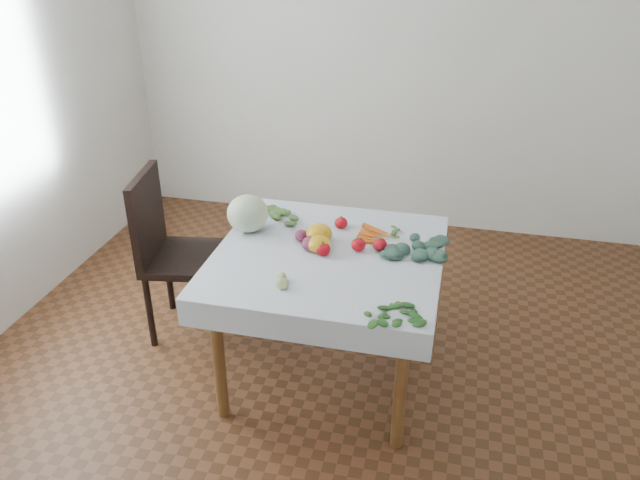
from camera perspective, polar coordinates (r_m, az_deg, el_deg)
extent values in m
plane|color=brown|center=(3.54, 0.67, -11.96)|extent=(4.00, 4.00, 0.00)
cube|color=silver|center=(4.78, 6.33, 16.65)|extent=(4.00, 0.04, 2.70)
cube|color=brown|center=(3.13, 0.74, -1.63)|extent=(1.00, 1.00, 0.04)
cylinder|color=brown|center=(3.10, -9.23, -10.64)|extent=(0.06, 0.06, 0.71)
cylinder|color=brown|center=(2.93, 7.37, -13.18)|extent=(0.06, 0.06, 0.71)
cylinder|color=brown|center=(3.78, -4.33, -2.61)|extent=(0.06, 0.06, 0.71)
cylinder|color=brown|center=(3.64, 9.04, -4.22)|extent=(0.06, 0.06, 0.71)
cube|color=white|center=(3.11, 0.74, -1.27)|extent=(1.12, 1.12, 0.01)
cube|color=black|center=(3.70, -12.04, -1.65)|extent=(0.52, 0.52, 0.04)
cube|color=black|center=(3.64, -15.57, 2.18)|extent=(0.12, 0.45, 0.50)
cylinder|color=black|center=(3.73, -15.30, -6.38)|extent=(0.04, 0.04, 0.46)
cylinder|color=black|center=(3.62, -9.45, -6.76)|extent=(0.04, 0.04, 0.46)
cylinder|color=black|center=(4.04, -13.66, -3.31)|extent=(0.04, 0.04, 0.46)
cylinder|color=black|center=(3.94, -8.25, -3.57)|extent=(0.04, 0.04, 0.46)
ellipsoid|color=beige|center=(3.31, -6.63, 2.42)|extent=(0.28, 0.28, 0.20)
ellipsoid|color=red|center=(3.13, 3.54, -0.43)|extent=(0.08, 0.08, 0.07)
ellipsoid|color=red|center=(3.35, 1.94, 1.57)|extent=(0.09, 0.09, 0.06)
ellipsoid|color=red|center=(3.08, 0.28, -0.85)|extent=(0.08, 0.08, 0.07)
ellipsoid|color=red|center=(3.14, 5.49, -0.40)|extent=(0.09, 0.09, 0.06)
ellipsoid|color=#FFAF1A|center=(3.20, -0.08, 0.64)|extent=(0.14, 0.14, 0.09)
ellipsoid|color=#FFAF1A|center=(3.11, -0.12, -0.38)|extent=(0.12, 0.12, 0.08)
ellipsoid|color=#5E1A37|center=(3.22, -1.69, 0.40)|extent=(0.09, 0.09, 0.06)
ellipsoid|color=#5E1A37|center=(3.12, -0.93, -0.35)|extent=(0.10, 0.10, 0.07)
ellipsoid|color=#BFCF77|center=(2.84, -2.75, -3.85)|extent=(0.05, 0.05, 0.04)
ellipsoid|color=#BFCF77|center=(2.85, -3.39, -3.72)|extent=(0.05, 0.05, 0.04)
ellipsoid|color=#BFCF77|center=(2.81, -2.68, -4.20)|extent=(0.05, 0.05, 0.04)
ellipsoid|color=#BFCF77|center=(2.87, -2.39, -3.45)|extent=(0.05, 0.05, 0.04)
cone|color=orange|center=(3.32, 5.45, 0.92)|extent=(0.17, 0.10, 0.03)
cone|color=orange|center=(3.30, 5.38, 0.70)|extent=(0.18, 0.09, 0.03)
cone|color=orange|center=(3.27, 5.30, 0.48)|extent=(0.18, 0.07, 0.03)
cone|color=orange|center=(3.25, 5.22, 0.25)|extent=(0.18, 0.06, 0.03)
cone|color=orange|center=(3.22, 5.15, 0.02)|extent=(0.18, 0.04, 0.03)
cone|color=orange|center=(3.20, 5.07, -0.21)|extent=(0.18, 0.03, 0.03)
ellipsoid|color=#3E6654|center=(3.14, 9.33, -0.88)|extent=(0.07, 0.07, 0.04)
ellipsoid|color=#3E6654|center=(3.17, 8.60, -0.59)|extent=(0.07, 0.07, 0.04)
ellipsoid|color=#3E6654|center=(3.12, 8.81, -1.08)|extent=(0.07, 0.07, 0.04)
ellipsoid|color=#3E6654|center=(3.17, 9.61, -0.64)|extent=(0.07, 0.07, 0.04)
ellipsoid|color=#3E6654|center=(3.15, 7.87, -0.69)|extent=(0.07, 0.07, 0.04)
ellipsoid|color=#3E6654|center=(3.11, 9.77, -1.22)|extent=(0.07, 0.07, 0.04)
ellipsoid|color=#3E6654|center=(3.20, 8.89, -0.28)|extent=(0.07, 0.07, 0.04)
ellipsoid|color=#3E6654|center=(3.10, 7.90, -1.18)|extent=(0.07, 0.07, 0.04)
ellipsoid|color=#3E6654|center=(3.16, 10.59, -0.86)|extent=(0.07, 0.07, 0.04)
ellipsoid|color=#3E6654|center=(3.19, 7.44, -0.27)|extent=(0.07, 0.07, 0.04)
ellipsoid|color=#3E6654|center=(3.07, 9.33, -1.62)|extent=(0.07, 0.07, 0.04)
ellipsoid|color=#3E6654|center=(3.22, 10.01, -0.18)|extent=(0.07, 0.07, 0.04)
ellipsoid|color=#3E6654|center=(3.12, 6.67, -0.88)|extent=(0.07, 0.07, 0.04)
ellipsoid|color=#3E6654|center=(3.11, 11.18, -1.41)|extent=(0.07, 0.07, 0.04)
ellipsoid|color=#3E6654|center=(3.24, 7.98, 0.20)|extent=(0.07, 0.07, 0.04)
ellipsoid|color=#3E6654|center=(3.04, 7.88, -1.77)|extent=(0.07, 0.07, 0.04)
ellipsoid|color=#1E571B|center=(2.66, 7.05, -6.88)|extent=(0.06, 0.03, 0.01)
ellipsoid|color=#1E571B|center=(2.68, 6.51, -6.55)|extent=(0.06, 0.03, 0.01)
ellipsoid|color=#1E571B|center=(2.65, 6.50, -7.06)|extent=(0.06, 0.03, 0.01)
ellipsoid|color=#1E571B|center=(2.68, 7.39, -6.66)|extent=(0.06, 0.03, 0.01)
ellipsoid|color=#1E571B|center=(2.67, 5.84, -6.62)|extent=(0.06, 0.03, 0.01)
ellipsoid|color=#1E571B|center=(2.64, 7.29, -7.24)|extent=(0.06, 0.03, 0.01)
ellipsoid|color=#1E571B|center=(2.70, 6.89, -6.26)|extent=(0.06, 0.03, 0.01)
ellipsoid|color=#1E571B|center=(2.64, 5.68, -7.10)|extent=(0.06, 0.03, 0.01)
ellipsoid|color=#1E571B|center=(2.66, 8.14, -6.93)|extent=(0.06, 0.03, 0.01)
ellipsoid|color=#1E571B|center=(2.70, 5.65, -6.18)|extent=(0.06, 0.03, 0.01)
ellipsoid|color=#1E571B|center=(2.61, 6.74, -7.61)|extent=(0.06, 0.03, 0.01)
ellipsoid|color=#1E571B|center=(2.71, 7.90, -6.22)|extent=(0.06, 0.03, 0.01)
ellipsoid|color=#1E571B|center=(2.66, 4.75, -6.75)|extent=(0.06, 0.03, 0.01)
ellipsoid|color=#1E571B|center=(2.63, 8.43, -7.49)|extent=(0.06, 0.03, 0.01)
ellipsoid|color=#1E571B|center=(2.74, 6.29, -5.75)|extent=(0.06, 0.03, 0.01)
ellipsoid|color=#1E571B|center=(2.60, 5.45, -7.67)|extent=(0.06, 0.03, 0.01)
ellipsoid|color=#1E571B|center=(2.69, 9.09, -6.61)|extent=(0.06, 0.03, 0.01)
ellipsoid|color=#4C7334|center=(3.48, -3.21, 2.31)|extent=(0.06, 0.06, 0.03)
ellipsoid|color=#4C7334|center=(3.50, -3.83, 2.45)|extent=(0.06, 0.06, 0.03)
ellipsoid|color=#4C7334|center=(3.45, -3.50, 2.09)|extent=(0.06, 0.06, 0.03)
ellipsoid|color=#4C7334|center=(3.51, -2.99, 2.53)|extent=(0.06, 0.06, 0.03)
ellipsoid|color=#4C7334|center=(3.49, -4.47, 2.30)|extent=(0.06, 0.06, 0.03)
ellipsoid|color=#4C7334|center=(3.45, -2.58, 2.06)|extent=(0.06, 0.06, 0.03)
ellipsoid|color=#4C7334|center=(3.54, -3.76, 2.78)|extent=(0.06, 0.06, 0.03)
ellipsoid|color=#4C7334|center=(3.43, -4.28, 1.87)|extent=(0.06, 0.06, 0.03)
ellipsoid|color=#4C7334|center=(3.50, -1.94, 2.47)|extent=(0.06, 0.06, 0.03)
ellipsoid|color=#4C7334|center=(3.53, -5.11, 2.63)|extent=(0.06, 0.06, 0.03)
ellipsoid|color=#4C7334|center=(3.40, -2.77, 1.63)|extent=(0.06, 0.06, 0.03)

